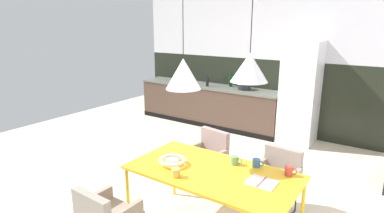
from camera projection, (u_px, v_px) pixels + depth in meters
ground_plane at (167, 197)px, 4.12m from camera, size 8.91×8.91×0.00m
back_wall_splashback_dark at (268, 95)px, 6.61m from camera, size 6.11×0.12×1.49m
back_wall_panel_upper at (272, 22)px, 6.24m from camera, size 6.11×0.12×1.49m
kitchen_counter at (208, 104)px, 7.09m from camera, size 3.36×0.63×0.88m
refrigerator_column at (300, 93)px, 5.86m from camera, size 0.63×0.60×1.91m
dining_table at (212, 175)px, 3.25m from camera, size 1.73×0.91×0.73m
armchair_by_stool at (278, 172)px, 3.73m from camera, size 0.52×0.50×0.77m
armchair_head_of_table at (104, 213)px, 2.95m from camera, size 0.50×0.48×0.74m
armchair_near_window at (209, 152)px, 4.33m from camera, size 0.55×0.54×0.78m
fruit_bowl at (172, 161)px, 3.38m from camera, size 0.30×0.30×0.07m
open_book at (262, 182)px, 2.99m from camera, size 0.27×0.23×0.02m
mug_tall_blue at (289, 171)px, 3.13m from camera, size 0.12×0.08×0.10m
mug_white_ceramic at (257, 163)px, 3.33m from camera, size 0.12×0.08×0.09m
mug_short_terracotta at (176, 173)px, 3.11m from camera, size 0.13×0.09×0.09m
mug_wide_latte at (235, 160)px, 3.38m from camera, size 0.13×0.09×0.09m
cooking_pot at (244, 86)px, 6.48m from camera, size 0.27×0.27×0.18m
bottle_spice_small at (207, 81)px, 6.83m from camera, size 0.06×0.06×0.26m
bottle_oil_tall at (230, 80)px, 6.80m from camera, size 0.07×0.07×0.31m
pendant_lamp_over_table_near at (183, 74)px, 3.17m from camera, size 0.36×0.36×1.38m
pendant_lamp_over_table_far at (250, 67)px, 2.80m from camera, size 0.33×0.33×1.24m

